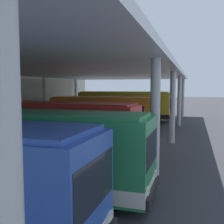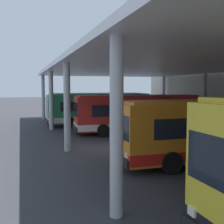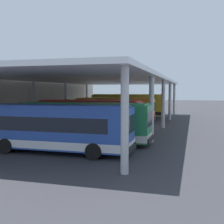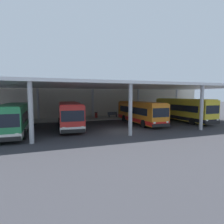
{
  "view_description": "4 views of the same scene",
  "coord_description": "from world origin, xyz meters",
  "px_view_note": "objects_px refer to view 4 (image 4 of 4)",
  "views": [
    {
      "loc": [
        -20.28,
        -4.0,
        4.09
      ],
      "look_at": [
        0.98,
        2.4,
        2.08
      ],
      "focal_mm": 43.88,
      "sensor_mm": 36.0,
      "label": 1
    },
    {
      "loc": [
        17.14,
        -5.13,
        3.8
      ],
      "look_at": [
        -5.44,
        2.0,
        1.79
      ],
      "focal_mm": 46.66,
      "sensor_mm": 36.0,
      "label": 2
    },
    {
      "loc": [
        -32.12,
        -5.71,
        4.07
      ],
      "look_at": [
        0.33,
        3.46,
        1.62
      ],
      "focal_mm": 46.35,
      "sensor_mm": 36.0,
      "label": 3
    },
    {
      "loc": [
        -8.01,
        -19.41,
        4.11
      ],
      "look_at": [
        0.7,
        4.99,
        1.76
      ],
      "focal_mm": 29.67,
      "sensor_mm": 36.0,
      "label": 4
    }
  ],
  "objects_px": {
    "bus_second_bay": "(14,118)",
    "bench_waiting": "(113,114)",
    "bus_far_bay": "(140,112)",
    "bus_middle_bay": "(70,115)",
    "trash_bin": "(96,115)",
    "bus_departing": "(183,110)"
  },
  "relations": [
    {
      "from": "bus_second_bay",
      "to": "bus_middle_bay",
      "type": "distance_m",
      "value": 6.23
    },
    {
      "from": "bus_middle_bay",
      "to": "bus_far_bay",
      "type": "relative_size",
      "value": 1.01
    },
    {
      "from": "bus_far_bay",
      "to": "bus_middle_bay",
      "type": "bearing_deg",
      "value": -179.2
    },
    {
      "from": "bus_middle_bay",
      "to": "bench_waiting",
      "type": "xyz_separation_m",
      "value": [
        8.52,
        7.61,
        -0.99
      ]
    },
    {
      "from": "bus_middle_bay",
      "to": "bus_departing",
      "type": "xyz_separation_m",
      "value": [
        17.57,
        0.07,
        0.19
      ]
    },
    {
      "from": "trash_bin",
      "to": "bus_middle_bay",
      "type": "bearing_deg",
      "value": -125.29
    },
    {
      "from": "bus_departing",
      "to": "trash_bin",
      "type": "bearing_deg",
      "value": 147.64
    },
    {
      "from": "bus_second_bay",
      "to": "bench_waiting",
      "type": "xyz_separation_m",
      "value": [
        14.52,
        9.3,
        -0.99
      ]
    },
    {
      "from": "bus_far_bay",
      "to": "bench_waiting",
      "type": "height_order",
      "value": "bus_far_bay"
    },
    {
      "from": "bus_middle_bay",
      "to": "bus_far_bay",
      "type": "bearing_deg",
      "value": 0.8
    },
    {
      "from": "bus_second_bay",
      "to": "bus_middle_bay",
      "type": "relative_size",
      "value": 0.99
    },
    {
      "from": "bus_departing",
      "to": "bus_second_bay",
      "type": "bearing_deg",
      "value": -175.74
    },
    {
      "from": "bus_departing",
      "to": "bus_middle_bay",
      "type": "bearing_deg",
      "value": -179.78
    },
    {
      "from": "bus_second_bay",
      "to": "bus_far_bay",
      "type": "xyz_separation_m",
      "value": [
        16.02,
        1.83,
        0.0
      ]
    },
    {
      "from": "bus_far_bay",
      "to": "bus_departing",
      "type": "bearing_deg",
      "value": -0.54
    },
    {
      "from": "bus_second_bay",
      "to": "trash_bin",
      "type": "bearing_deg",
      "value": 39.39
    },
    {
      "from": "bus_far_bay",
      "to": "bus_departing",
      "type": "xyz_separation_m",
      "value": [
        7.55,
        -0.07,
        0.19
      ]
    },
    {
      "from": "bus_second_bay",
      "to": "bus_far_bay",
      "type": "height_order",
      "value": "same"
    },
    {
      "from": "bus_middle_bay",
      "to": "trash_bin",
      "type": "xyz_separation_m",
      "value": [
        5.47,
        7.73,
        -0.98
      ]
    },
    {
      "from": "bus_middle_bay",
      "to": "trash_bin",
      "type": "relative_size",
      "value": 10.87
    },
    {
      "from": "bus_departing",
      "to": "bus_far_bay",
      "type": "bearing_deg",
      "value": 179.46
    },
    {
      "from": "bus_second_bay",
      "to": "bench_waiting",
      "type": "distance_m",
      "value": 17.27
    }
  ]
}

